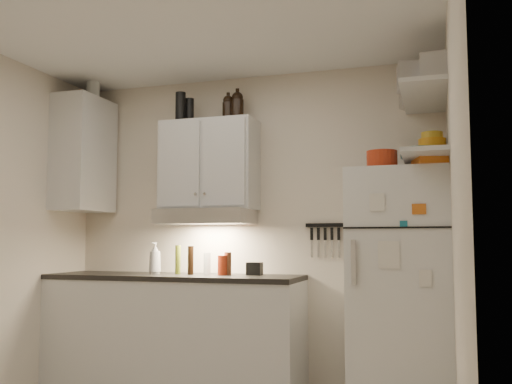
% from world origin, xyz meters
% --- Properties ---
extents(ceiling, '(3.20, 3.00, 0.02)m').
position_xyz_m(ceiling, '(0.00, 0.00, 2.61)').
color(ceiling, white).
rests_on(ceiling, ground).
extents(back_wall, '(3.20, 0.02, 2.60)m').
position_xyz_m(back_wall, '(0.00, 1.51, 1.30)').
color(back_wall, beige).
rests_on(back_wall, ground).
extents(right_wall, '(0.02, 3.00, 2.60)m').
position_xyz_m(right_wall, '(1.61, 0.00, 1.30)').
color(right_wall, beige).
rests_on(right_wall, ground).
extents(base_cabinet, '(2.10, 0.60, 0.88)m').
position_xyz_m(base_cabinet, '(-0.55, 1.20, 0.44)').
color(base_cabinet, silver).
rests_on(base_cabinet, floor).
extents(countertop, '(2.10, 0.62, 0.04)m').
position_xyz_m(countertop, '(-0.55, 1.20, 0.90)').
color(countertop, black).
rests_on(countertop, base_cabinet).
extents(upper_cabinet, '(0.80, 0.33, 0.75)m').
position_xyz_m(upper_cabinet, '(-0.30, 1.33, 1.83)').
color(upper_cabinet, silver).
rests_on(upper_cabinet, back_wall).
extents(side_cabinet, '(0.33, 0.55, 1.00)m').
position_xyz_m(side_cabinet, '(-1.44, 1.20, 1.95)').
color(side_cabinet, silver).
rests_on(side_cabinet, left_wall).
extents(range_hood, '(0.76, 0.46, 0.12)m').
position_xyz_m(range_hood, '(-0.30, 1.27, 1.39)').
color(range_hood, silver).
rests_on(range_hood, back_wall).
extents(fridge, '(0.70, 0.68, 1.70)m').
position_xyz_m(fridge, '(1.25, 1.16, 0.85)').
color(fridge, silver).
rests_on(fridge, floor).
extents(shelf_hi, '(0.30, 0.95, 0.03)m').
position_xyz_m(shelf_hi, '(1.45, 1.02, 2.20)').
color(shelf_hi, silver).
rests_on(shelf_hi, right_wall).
extents(shelf_lo, '(0.30, 0.95, 0.03)m').
position_xyz_m(shelf_lo, '(1.45, 1.02, 1.76)').
color(shelf_lo, silver).
rests_on(shelf_lo, right_wall).
extents(knife_strip, '(0.42, 0.02, 0.03)m').
position_xyz_m(knife_strip, '(0.70, 1.49, 1.32)').
color(knife_strip, black).
rests_on(knife_strip, back_wall).
extents(dutch_oven, '(0.25, 0.25, 0.13)m').
position_xyz_m(dutch_oven, '(1.15, 1.01, 1.76)').
color(dutch_oven, '#A82D13').
rests_on(dutch_oven, fridge).
extents(book_stack, '(0.25, 0.28, 0.08)m').
position_xyz_m(book_stack, '(1.47, 0.91, 1.74)').
color(book_stack, '#D1651A').
rests_on(book_stack, fridge).
extents(spice_jar, '(0.08, 0.08, 0.10)m').
position_xyz_m(spice_jar, '(1.33, 1.14, 1.75)').
color(spice_jar, silver).
rests_on(spice_jar, fridge).
extents(stock_pot, '(0.38, 0.38, 0.21)m').
position_xyz_m(stock_pot, '(1.40, 1.40, 2.32)').
color(stock_pot, silver).
rests_on(stock_pot, shelf_hi).
extents(tin_a, '(0.21, 0.19, 0.19)m').
position_xyz_m(tin_a, '(1.37, 0.88, 2.31)').
color(tin_a, '#AAAAAD').
rests_on(tin_a, shelf_hi).
extents(tin_b, '(0.20, 0.20, 0.18)m').
position_xyz_m(tin_b, '(1.53, 0.73, 2.31)').
color(tin_b, '#AAAAAD').
rests_on(tin_b, shelf_hi).
extents(bowl_teal, '(0.25, 0.25, 0.10)m').
position_xyz_m(bowl_teal, '(1.47, 1.27, 1.82)').
color(bowl_teal, '#176980').
rests_on(bowl_teal, shelf_lo).
extents(bowl_orange, '(0.20, 0.20, 0.06)m').
position_xyz_m(bowl_orange, '(1.49, 1.25, 1.90)').
color(bowl_orange, orange).
rests_on(bowl_orange, bowl_teal).
extents(bowl_yellow, '(0.15, 0.15, 0.05)m').
position_xyz_m(bowl_yellow, '(1.49, 1.25, 1.96)').
color(bowl_yellow, gold).
rests_on(bowl_yellow, bowl_orange).
extents(plates, '(0.31, 0.31, 0.07)m').
position_xyz_m(plates, '(1.41, 1.06, 1.81)').
color(plates, '#176980').
rests_on(plates, shelf_lo).
extents(growler_a, '(0.10, 0.10, 0.23)m').
position_xyz_m(growler_a, '(-0.15, 1.37, 2.31)').
color(growler_a, black).
rests_on(growler_a, upper_cabinet).
extents(growler_b, '(0.13, 0.13, 0.25)m').
position_xyz_m(growler_b, '(-0.06, 1.37, 2.33)').
color(growler_b, black).
rests_on(growler_b, upper_cabinet).
extents(thermos_a, '(0.09, 0.09, 0.20)m').
position_xyz_m(thermos_a, '(-0.47, 1.31, 2.30)').
color(thermos_a, black).
rests_on(thermos_a, upper_cabinet).
extents(thermos_b, '(0.11, 0.11, 0.25)m').
position_xyz_m(thermos_b, '(-0.54, 1.26, 2.32)').
color(thermos_b, black).
rests_on(thermos_b, upper_cabinet).
extents(side_jar, '(0.15, 0.15, 0.15)m').
position_xyz_m(side_jar, '(-1.37, 1.22, 2.53)').
color(side_jar, silver).
rests_on(side_jar, side_cabinet).
extents(soap_bottle, '(0.13, 0.13, 0.29)m').
position_xyz_m(soap_bottle, '(-0.73, 1.21, 1.07)').
color(soap_bottle, silver).
rests_on(soap_bottle, countertop).
extents(pepper_mill, '(0.07, 0.07, 0.18)m').
position_xyz_m(pepper_mill, '(-0.10, 1.25, 1.01)').
color(pepper_mill, brown).
rests_on(pepper_mill, countertop).
extents(oil_bottle, '(0.06, 0.06, 0.24)m').
position_xyz_m(oil_bottle, '(-0.54, 1.24, 1.04)').
color(oil_bottle, '#5C691A').
rests_on(oil_bottle, countertop).
extents(vinegar_bottle, '(0.06, 0.06, 0.23)m').
position_xyz_m(vinegar_bottle, '(-0.41, 1.21, 1.04)').
color(vinegar_bottle, black).
rests_on(vinegar_bottle, countertop).
extents(clear_bottle, '(0.07, 0.07, 0.17)m').
position_xyz_m(clear_bottle, '(-0.31, 1.32, 1.01)').
color(clear_bottle, silver).
rests_on(clear_bottle, countertop).
extents(red_jar, '(0.08, 0.08, 0.16)m').
position_xyz_m(red_jar, '(-0.13, 1.22, 1.00)').
color(red_jar, '#A82D13').
rests_on(red_jar, countertop).
extents(caddy, '(0.12, 0.09, 0.10)m').
position_xyz_m(caddy, '(0.11, 1.30, 0.97)').
color(caddy, black).
rests_on(caddy, countertop).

